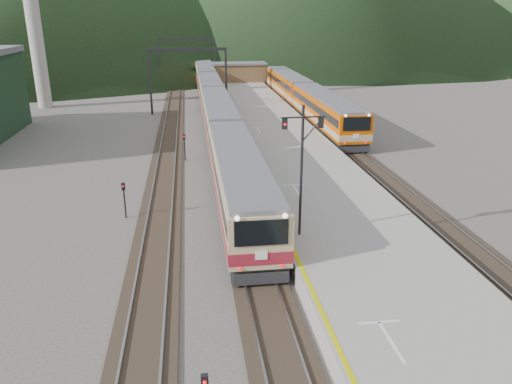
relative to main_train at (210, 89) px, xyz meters
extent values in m
cube|color=black|center=(0.00, -22.07, -1.96)|extent=(2.60, 200.00, 0.12)
cube|color=slate|center=(-0.72, -22.07, -1.86)|extent=(0.10, 200.00, 0.14)
cube|color=slate|center=(0.72, -22.07, -1.86)|extent=(0.10, 200.00, 0.14)
cube|color=black|center=(-5.00, -22.07, -1.96)|extent=(2.60, 200.00, 0.12)
cube|color=slate|center=(-5.72, -22.07, -1.86)|extent=(0.10, 200.00, 0.14)
cube|color=slate|center=(-4.28, -22.07, -1.86)|extent=(0.10, 200.00, 0.14)
cube|color=black|center=(11.50, -22.07, -1.96)|extent=(2.60, 200.00, 0.12)
cube|color=slate|center=(10.78, -22.07, -1.86)|extent=(0.10, 200.00, 0.14)
cube|color=slate|center=(12.22, -22.07, -1.86)|extent=(0.10, 200.00, 0.14)
cube|color=gray|center=(5.60, -24.07, -1.52)|extent=(8.00, 100.00, 1.00)
cube|color=black|center=(-7.50, -7.07, 1.98)|extent=(0.25, 0.25, 8.00)
cube|color=black|center=(1.80, -7.07, 1.98)|extent=(0.25, 0.25, 8.00)
cube|color=black|center=(-2.85, -7.07, 5.78)|extent=(9.30, 0.22, 0.35)
cube|color=black|center=(-7.50, 17.93, 1.98)|extent=(0.25, 0.25, 8.00)
cube|color=black|center=(1.80, 17.93, 1.98)|extent=(0.25, 0.25, 8.00)
cube|color=black|center=(-2.85, 17.93, 5.78)|extent=(9.30, 0.22, 0.35)
cube|color=brown|center=(5.60, 15.93, 0.38)|extent=(9.00, 4.00, 2.80)
cube|color=slate|center=(5.60, 15.93, 1.93)|extent=(9.40, 4.40, 0.30)
cube|color=tan|center=(0.00, -40.42, 0.00)|extent=(2.93, 19.71, 3.58)
cube|color=tan|center=(0.00, -20.21, 0.00)|extent=(2.93, 19.71, 3.58)
cube|color=tan|center=(0.00, 0.00, 0.00)|extent=(2.93, 19.71, 3.58)
cube|color=tan|center=(0.00, 20.21, 0.00)|extent=(2.93, 19.71, 3.58)
cube|color=tan|center=(0.00, 40.42, 0.00)|extent=(2.93, 19.71, 3.58)
cube|color=#C94900|center=(11.50, -18.60, 0.06)|extent=(3.03, 20.34, 3.69)
cube|color=#C94900|center=(11.50, 2.24, 0.06)|extent=(3.03, 20.34, 3.69)
cylinder|color=black|center=(2.53, -46.72, 2.37)|extent=(0.14, 0.14, 6.77)
cube|color=black|center=(2.53, -46.72, 5.15)|extent=(2.20, 0.15, 0.07)
cube|color=black|center=(1.63, -46.75, 4.85)|extent=(0.26, 0.19, 0.50)
cube|color=black|center=(3.43, -46.69, 4.85)|extent=(0.26, 0.19, 0.50)
cube|color=black|center=(-2.80, -58.43, 0.03)|extent=(0.22, 0.16, 0.45)
cylinder|color=black|center=(-3.43, -28.43, -1.02)|extent=(0.10, 0.10, 2.00)
cube|color=black|center=(-3.43, -28.43, 0.03)|extent=(0.22, 0.16, 0.45)
cylinder|color=black|center=(-7.05, -40.82, -1.02)|extent=(0.10, 0.10, 2.00)
cube|color=black|center=(-7.05, -40.82, 0.03)|extent=(0.25, 0.21, 0.45)
camera|label=1|loc=(-2.88, -70.00, 9.86)|focal=35.00mm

